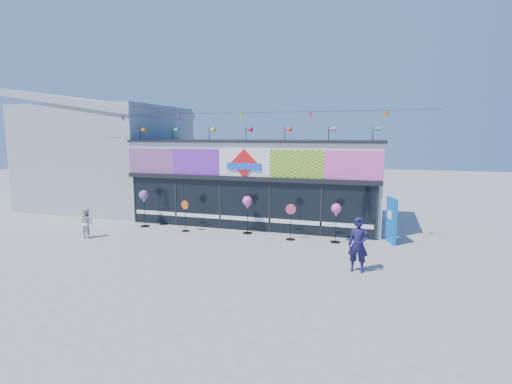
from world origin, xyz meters
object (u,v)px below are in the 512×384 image
at_px(blue_sign, 391,220).
at_px(spinner_0, 144,198).
at_px(spinner_4, 336,211).
at_px(spinner_3, 291,221).
at_px(spinner_1, 185,215).
at_px(spinner_2, 247,204).
at_px(adult_man, 358,245).
at_px(child, 87,223).

relative_size(blue_sign, spinner_0, 1.05).
height_order(blue_sign, spinner_4, blue_sign).
height_order(spinner_3, spinner_4, spinner_4).
relative_size(spinner_1, spinner_2, 0.84).
bearing_deg(blue_sign, adult_man, -122.81).
height_order(spinner_0, child, spinner_0).
bearing_deg(spinner_2, spinner_1, -170.65).
xyz_separation_m(spinner_0, child, (-1.18, -2.54, -0.77)).
bearing_deg(spinner_4, spinner_3, -175.84).
relative_size(spinner_2, adult_man, 0.95).
height_order(spinner_1, child, spinner_1).
relative_size(blue_sign, adult_man, 1.04).
bearing_deg(spinner_1, blue_sign, 4.74).
distance_m(spinner_4, adult_man, 3.53).
bearing_deg(spinner_2, adult_man, -36.49).
xyz_separation_m(blue_sign, adult_man, (-1.08, -3.96, -0.04)).
bearing_deg(adult_man, spinner_4, 111.62).
bearing_deg(spinner_4, spinner_2, 174.93).
xyz_separation_m(spinner_1, spinner_2, (2.82, 0.47, 0.60)).
bearing_deg(spinner_1, spinner_3, -0.20).
distance_m(spinner_1, spinner_4, 6.76).
bearing_deg(spinner_3, adult_man, -47.65).
bearing_deg(child, spinner_2, -148.63).
bearing_deg(adult_man, child, 179.07).
distance_m(blue_sign, spinner_2, 6.08).
height_order(spinner_2, adult_man, adult_man).
xyz_separation_m(spinner_1, spinner_3, (4.89, -0.02, 0.05)).
height_order(spinner_3, child, spinner_3).
distance_m(spinner_4, child, 10.52).
bearing_deg(spinner_0, spinner_3, -2.22).
relative_size(spinner_0, spinner_1, 1.24).
xyz_separation_m(spinner_3, spinner_4, (1.85, 0.13, 0.50)).
relative_size(blue_sign, spinner_3, 1.22).
height_order(blue_sign, child, blue_sign).
bearing_deg(spinner_0, adult_man, -19.02).
height_order(spinner_3, adult_man, adult_man).
relative_size(blue_sign, spinner_1, 1.31).
relative_size(spinner_1, spinner_4, 0.88).
bearing_deg(child, spinner_3, -157.02).
xyz_separation_m(blue_sign, spinner_2, (-6.06, -0.27, 0.42)).
bearing_deg(spinner_1, spinner_0, 173.49).
bearing_deg(adult_man, spinner_2, 147.35).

